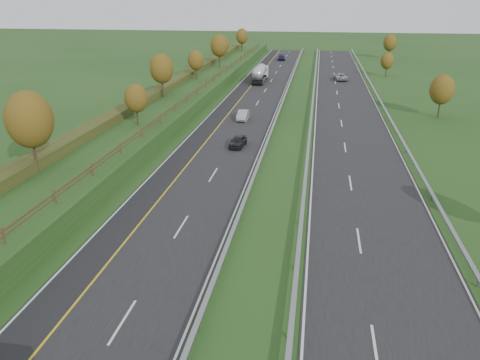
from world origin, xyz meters
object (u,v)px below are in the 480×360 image
object	(u,v)px
road_tanker	(260,73)
car_dark_near	(238,141)
car_oncoming	(340,77)
car_silver_mid	(243,115)
car_small_far	(281,58)

from	to	relation	value
road_tanker	car_dark_near	distance (m)	48.28
car_dark_near	car_oncoming	bearing A→B (deg)	80.91
road_tanker	car_silver_mid	xyz separation A→B (m)	(1.68, -34.47, -1.12)
car_silver_mid	car_oncoming	xyz separation A→B (m)	(15.79, 39.26, 0.07)
car_silver_mid	road_tanker	bearing A→B (deg)	92.47
car_small_far	car_oncoming	xyz separation A→B (m)	(15.85, -33.26, 0.07)
car_dark_near	car_oncoming	size ratio (longest dim) A/B	0.71
road_tanker	car_oncoming	xyz separation A→B (m)	(17.47, 4.79, -1.05)
car_silver_mid	car_oncoming	distance (m)	42.32
car_silver_mid	car_oncoming	bearing A→B (deg)	67.77
car_dark_near	car_silver_mid	xyz separation A→B (m)	(-1.55, 13.68, 0.03)
road_tanker	car_dark_near	xyz separation A→B (m)	(3.23, -48.16, -1.15)
car_dark_near	road_tanker	bearing A→B (deg)	99.80
road_tanker	car_small_far	xyz separation A→B (m)	(1.62, 38.04, -1.12)
car_oncoming	car_small_far	bearing A→B (deg)	-70.00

